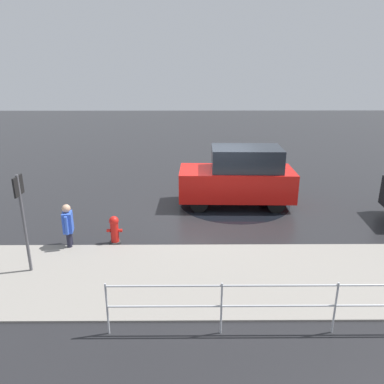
{
  "coord_description": "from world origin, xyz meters",
  "views": [
    {
      "loc": [
        0.82,
        11.78,
        4.65
      ],
      "look_at": [
        0.75,
        0.67,
        0.9
      ],
      "focal_mm": 35.0,
      "sensor_mm": 36.0,
      "label": 1
    }
  ],
  "objects_px": {
    "moving_hatchback": "(239,177)",
    "pedestrian": "(68,224)",
    "sign_post": "(22,210)",
    "fire_hydrant": "(115,230)"
  },
  "relations": [
    {
      "from": "pedestrian",
      "to": "sign_post",
      "type": "distance_m",
      "value": 1.67
    },
    {
      "from": "moving_hatchback",
      "to": "pedestrian",
      "type": "bearing_deg",
      "value": 33.03
    },
    {
      "from": "pedestrian",
      "to": "moving_hatchback",
      "type": "bearing_deg",
      "value": -146.97
    },
    {
      "from": "moving_hatchback",
      "to": "fire_hydrant",
      "type": "height_order",
      "value": "moving_hatchback"
    },
    {
      "from": "fire_hydrant",
      "to": "pedestrian",
      "type": "bearing_deg",
      "value": 9.53
    },
    {
      "from": "fire_hydrant",
      "to": "sign_post",
      "type": "relative_size",
      "value": 0.33
    },
    {
      "from": "pedestrian",
      "to": "sign_post",
      "type": "xyz_separation_m",
      "value": [
        0.54,
        1.3,
        0.9
      ]
    },
    {
      "from": "moving_hatchback",
      "to": "sign_post",
      "type": "bearing_deg",
      "value": 39.45
    },
    {
      "from": "fire_hydrant",
      "to": "sign_post",
      "type": "xyz_separation_m",
      "value": [
        1.72,
        1.5,
        1.18
      ]
    },
    {
      "from": "moving_hatchback",
      "to": "fire_hydrant",
      "type": "xyz_separation_m",
      "value": [
        3.76,
        3.02,
        -0.63
      ]
    }
  ]
}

